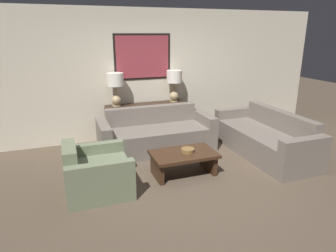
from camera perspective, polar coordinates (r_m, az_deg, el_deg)
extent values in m
plane|color=brown|center=(4.63, 3.23, -10.67)|extent=(20.00, 20.00, 0.00)
cube|color=beige|center=(6.37, -4.90, 9.66)|extent=(8.24, 0.10, 2.65)
cube|color=black|center=(6.27, -4.85, 12.99)|extent=(1.18, 0.01, 0.92)
cube|color=#9E3842|center=(6.27, -4.84, 12.98)|extent=(1.10, 0.02, 0.84)
cube|color=#332319|center=(6.33, -4.08, 0.87)|extent=(1.68, 0.35, 0.76)
cylinder|color=tan|center=(6.09, -9.76, 3.86)|extent=(0.16, 0.16, 0.02)
sphere|color=tan|center=(6.07, -9.81, 4.86)|extent=(0.19, 0.19, 0.19)
cylinder|color=#8C7A51|center=(6.03, -9.90, 6.65)|extent=(0.02, 0.02, 0.19)
cylinder|color=white|center=(6.00, -10.01, 8.74)|extent=(0.32, 0.32, 0.25)
cylinder|color=tan|center=(6.41, 1.17, 4.78)|extent=(0.16, 0.16, 0.02)
sphere|color=tan|center=(6.39, 1.17, 5.73)|extent=(0.19, 0.19, 0.19)
cylinder|color=#8C7A51|center=(6.35, 1.18, 7.44)|extent=(0.02, 0.02, 0.19)
cylinder|color=white|center=(6.32, 1.19, 9.43)|extent=(0.32, 0.32, 0.25)
cube|color=slate|center=(5.66, -1.87, -2.79)|extent=(1.80, 0.70, 0.45)
cube|color=slate|center=(6.00, -3.18, 0.13)|extent=(1.80, 0.18, 0.79)
cube|color=slate|center=(5.51, -12.04, -2.69)|extent=(0.18, 0.88, 0.64)
cube|color=slate|center=(6.06, 6.80, -0.55)|extent=(0.18, 0.88, 0.64)
cube|color=slate|center=(5.78, 16.90, -3.12)|extent=(0.70, 1.80, 0.45)
cube|color=slate|center=(5.99, 20.45, -1.01)|extent=(0.18, 1.80, 0.79)
cube|color=slate|center=(6.57, 12.56, 0.57)|extent=(0.88, 0.18, 0.64)
cube|color=slate|center=(5.11, 24.36, -5.54)|extent=(0.88, 0.18, 0.64)
cube|color=#3D2616|center=(4.74, 3.01, -5.37)|extent=(1.02, 0.62, 0.05)
cube|color=#3D2616|center=(4.67, -2.10, -8.17)|extent=(0.07, 0.49, 0.32)
cube|color=#3D2616|center=(4.99, 7.71, -6.62)|extent=(0.07, 0.49, 0.32)
cylinder|color=olive|center=(4.74, 3.77, -4.63)|extent=(0.21, 0.21, 0.06)
cube|color=#707A5B|center=(4.43, -12.00, -9.32)|extent=(0.71, 0.62, 0.42)
cube|color=#707A5B|center=(4.34, -17.98, -8.14)|extent=(0.18, 0.62, 0.73)
cube|color=#707A5B|center=(4.05, -12.56, -10.79)|extent=(0.89, 0.14, 0.58)
cube|color=#707A5B|center=(4.74, -13.81, -6.59)|extent=(0.89, 0.14, 0.58)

